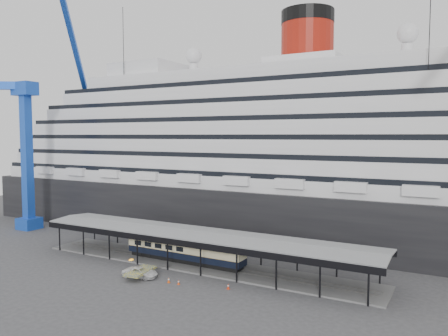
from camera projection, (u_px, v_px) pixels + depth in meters
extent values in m
plane|color=#3C3C3F|center=(180.00, 275.00, 62.87)|extent=(200.00, 200.00, 0.00)
cube|color=black|center=(268.00, 208.00, 90.48)|extent=(130.00, 30.00, 10.00)
cylinder|color=#9A180C|center=(307.00, 45.00, 84.24)|extent=(10.00, 10.00, 9.00)
cylinder|color=black|center=(308.00, 18.00, 83.85)|extent=(10.10, 10.10, 2.50)
sphere|color=silver|center=(194.00, 56.00, 96.68)|extent=(3.60, 3.60, 3.60)
sphere|color=silver|center=(408.00, 33.00, 75.59)|extent=(3.60, 3.60, 3.60)
cube|color=slate|center=(199.00, 265.00, 67.23)|extent=(56.00, 8.00, 0.24)
cube|color=slate|center=(196.00, 265.00, 66.59)|extent=(54.00, 0.08, 0.10)
cube|color=slate|center=(201.00, 263.00, 67.85)|extent=(54.00, 0.08, 0.10)
cube|color=black|center=(182.00, 243.00, 62.98)|extent=(56.00, 0.18, 0.90)
cube|color=black|center=(213.00, 231.00, 70.85)|extent=(56.00, 0.18, 0.90)
cube|color=slate|center=(199.00, 232.00, 66.86)|extent=(56.00, 9.00, 0.24)
cube|color=blue|center=(29.00, 223.00, 93.58)|extent=(4.00, 4.00, 2.40)
cube|color=blue|center=(27.00, 157.00, 92.52)|extent=(1.80, 1.80, 26.00)
cube|color=blue|center=(25.00, 89.00, 91.45)|extent=(5.00, 3.20, 2.80)
cube|color=blue|center=(74.00, 44.00, 91.87)|extent=(12.92, 17.86, 16.80)
cube|color=blue|center=(7.00, 86.00, 91.03)|extent=(5.83, 4.75, 1.60)
cylinder|color=black|center=(125.00, 119.00, 94.14)|extent=(0.12, 0.12, 47.21)
cylinder|color=black|center=(427.00, 111.00, 64.31)|extent=(0.12, 0.12, 47.21)
imported|color=silver|center=(140.00, 272.00, 61.60)|extent=(5.32, 2.96, 1.41)
cube|color=black|center=(185.00, 260.00, 68.45)|extent=(19.72, 2.57, 0.66)
cube|color=black|center=(185.00, 254.00, 68.39)|extent=(20.66, 2.96, 1.03)
cube|color=beige|center=(184.00, 247.00, 68.30)|extent=(20.66, 3.00, 1.22)
cube|color=black|center=(184.00, 242.00, 68.25)|extent=(20.66, 2.96, 0.37)
cube|color=#DF4D0C|center=(169.00, 283.00, 59.38)|extent=(0.47, 0.47, 0.03)
cone|color=#DF4D0C|center=(169.00, 280.00, 59.35)|extent=(0.39, 0.39, 0.72)
cylinder|color=white|center=(169.00, 279.00, 59.35)|extent=(0.23, 0.23, 0.14)
cube|color=#EA480D|center=(179.00, 284.00, 58.67)|extent=(0.38, 0.38, 0.03)
cone|color=#EA480D|center=(179.00, 282.00, 58.64)|extent=(0.32, 0.32, 0.64)
cylinder|color=white|center=(179.00, 282.00, 58.64)|extent=(0.20, 0.20, 0.12)
cube|color=red|center=(228.00, 289.00, 56.89)|extent=(0.49, 0.49, 0.03)
cone|color=red|center=(228.00, 286.00, 56.87)|extent=(0.42, 0.42, 0.73)
cylinder|color=white|center=(228.00, 286.00, 56.86)|extent=(0.23, 0.23, 0.14)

